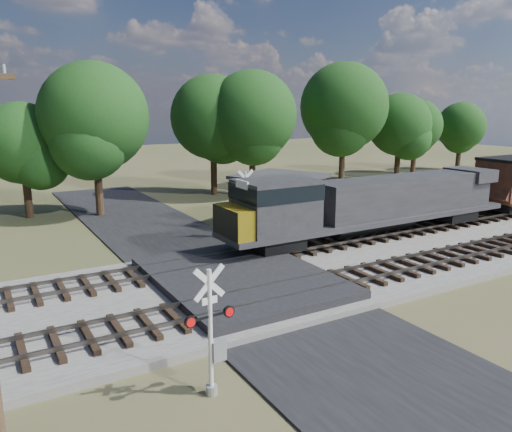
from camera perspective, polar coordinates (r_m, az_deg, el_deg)
ground at (r=21.82m, az=-1.21°, el=-8.46°), size 160.00×160.00×0.00m
ballast_bed at (r=28.08m, az=16.47°, el=-3.83°), size 140.00×10.00×0.30m
road at (r=21.81m, az=-1.21°, el=-8.36°), size 7.00×60.00×0.08m
crossing_panel at (r=22.12m, az=-1.84°, el=-7.29°), size 7.00×9.00×0.62m
track_near at (r=21.76m, az=8.66°, el=-7.50°), size 140.00×2.60×0.33m
track_far at (r=25.63m, az=1.66°, el=-4.25°), size 140.00×2.60×0.33m
crossing_signal_near at (r=13.99m, az=-4.94°, el=-14.13°), size 1.51×0.34×3.75m
crossing_signal_far at (r=29.51m, az=-1.33°, el=0.65°), size 1.68×0.36×4.16m
equipment_shed at (r=32.77m, az=2.74°, el=1.83°), size 6.62×6.62×3.40m
treeline at (r=40.94m, az=-8.66°, el=10.71°), size 78.15×11.24×11.80m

